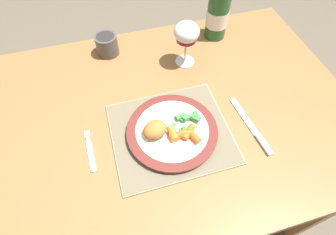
{
  "coord_description": "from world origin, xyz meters",
  "views": [
    {
      "loc": [
        -0.09,
        -0.46,
        1.38
      ],
      "look_at": [
        0.03,
        -0.05,
        0.78
      ],
      "focal_mm": 28.0,
      "sensor_mm": 36.0,
      "label": 1
    }
  ],
  "objects": [
    {
      "name": "ground_plane",
      "position": [
        0.0,
        0.0,
        0.0
      ],
      "size": [
        6.0,
        6.0,
        0.0
      ],
      "primitive_type": "plane",
      "color": "brown"
    },
    {
      "name": "dining_table",
      "position": [
        0.0,
        0.0,
        0.64
      ],
      "size": [
        1.24,
        0.81,
        0.74
      ],
      "color": "olive",
      "rests_on": "ground"
    },
    {
      "name": "placemat",
      "position": [
        0.03,
        -0.08,
        0.74
      ],
      "size": [
        0.33,
        0.3,
        0.01
      ],
      "color": "gray",
      "rests_on": "dining_table"
    },
    {
      "name": "dinner_plate",
      "position": [
        0.03,
        -0.09,
        0.76
      ],
      "size": [
        0.26,
        0.26,
        0.02
      ],
      "color": "white",
      "rests_on": "placemat"
    },
    {
      "name": "breaded_croquettes",
      "position": [
        -0.02,
        -0.09,
        0.79
      ],
      "size": [
        0.08,
        0.07,
        0.04
      ],
      "color": "#A87033",
      "rests_on": "dinner_plate"
    },
    {
      "name": "green_beans_pile",
      "position": [
        0.07,
        -0.07,
        0.77
      ],
      "size": [
        0.1,
        0.06,
        0.02
      ],
      "color": "#4CA84C",
      "rests_on": "dinner_plate"
    },
    {
      "name": "glazed_carrots",
      "position": [
        0.05,
        -0.12,
        0.78
      ],
      "size": [
        0.08,
        0.06,
        0.02
      ],
      "color": "orange",
      "rests_on": "dinner_plate"
    },
    {
      "name": "fork",
      "position": [
        -0.2,
        -0.09,
        0.74
      ],
      "size": [
        0.02,
        0.13,
        0.01
      ],
      "color": "silver",
      "rests_on": "dining_table"
    },
    {
      "name": "table_knife",
      "position": [
        0.26,
        -0.14,
        0.74
      ],
      "size": [
        0.04,
        0.21,
        0.01
      ],
      "color": "silver",
      "rests_on": "dining_table"
    },
    {
      "name": "wine_glass",
      "position": [
        0.16,
        0.19,
        0.86
      ],
      "size": [
        0.08,
        0.08,
        0.16
      ],
      "color": "silver",
      "rests_on": "dining_table"
    },
    {
      "name": "bottle",
      "position": [
        0.31,
        0.3,
        0.84
      ],
      "size": [
        0.08,
        0.08,
        0.28
      ],
      "color": "#23562D",
      "rests_on": "dining_table"
    },
    {
      "name": "drinking_cup",
      "position": [
        -0.09,
        0.31,
        0.78
      ],
      "size": [
        0.08,
        0.08,
        0.07
      ],
      "color": "#4C4747",
      "rests_on": "dining_table"
    }
  ]
}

